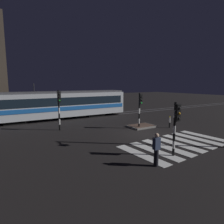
% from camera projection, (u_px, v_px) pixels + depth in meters
% --- Properties ---
extents(ground_plane, '(120.00, 120.00, 0.00)m').
position_uv_depth(ground_plane, '(145.00, 134.00, 16.16)').
color(ground_plane, black).
extents(rail_near, '(80.00, 0.12, 0.03)m').
position_uv_depth(rail_near, '(94.00, 117.00, 24.31)').
color(rail_near, '#59595E').
rests_on(rail_near, ground).
extents(rail_far, '(80.00, 0.12, 0.03)m').
position_uv_depth(rail_far, '(89.00, 115.00, 25.52)').
color(rail_far, '#59595E').
rests_on(rail_far, ground).
extents(crosswalk_zebra, '(7.87, 4.53, 0.02)m').
position_uv_depth(crosswalk_zebra, '(177.00, 144.00, 13.32)').
color(crosswalk_zebra, silver).
rests_on(crosswalk_zebra, ground).
extents(traffic_island, '(2.41, 1.78, 0.18)m').
position_uv_depth(traffic_island, '(141.00, 126.00, 18.57)').
color(traffic_island, slate).
rests_on(traffic_island, ground).
extents(traffic_light_corner_far_left, '(0.36, 0.42, 3.56)m').
position_uv_depth(traffic_light_corner_far_left, '(59.00, 104.00, 16.92)').
color(traffic_light_corner_far_left, black).
rests_on(traffic_light_corner_far_left, ground).
extents(traffic_light_kerb_mid_left, '(0.36, 0.42, 3.11)m').
position_uv_depth(traffic_light_kerb_mid_left, '(176.00, 121.00, 10.81)').
color(traffic_light_kerb_mid_left, black).
rests_on(traffic_light_kerb_mid_left, ground).
extents(traffic_light_median_centre, '(0.36, 0.42, 3.30)m').
position_uv_depth(traffic_light_median_centre, '(140.00, 105.00, 17.59)').
color(traffic_light_median_centre, black).
rests_on(traffic_light_median_centre, ground).
extents(tram, '(16.91, 2.58, 4.15)m').
position_uv_depth(tram, '(58.00, 104.00, 22.45)').
color(tram, silver).
rests_on(tram, ground).
extents(pedestrian_waiting_at_kerb, '(0.36, 0.24, 1.71)m').
position_uv_depth(pedestrian_waiting_at_kerb, '(156.00, 149.00, 9.67)').
color(pedestrian_waiting_at_kerb, black).
rests_on(pedestrian_waiting_at_kerb, ground).
extents(bollard_island_edge, '(0.12, 0.12, 1.11)m').
position_uv_depth(bollard_island_edge, '(170.00, 122.00, 18.21)').
color(bollard_island_edge, black).
rests_on(bollard_island_edge, ground).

